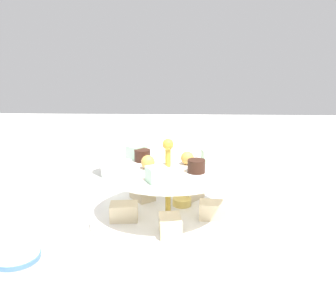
{
  "coord_description": "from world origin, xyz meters",
  "views": [
    {
      "loc": [
        -0.61,
        -0.02,
        0.29
      ],
      "look_at": [
        0.0,
        0.0,
        0.14
      ],
      "focal_mm": 38.5,
      "sensor_mm": 36.0,
      "label": 1
    }
  ],
  "objects_px": {
    "teacup_with_saucer": "(18,273)",
    "butter_knife_left": "(272,180)",
    "tiered_serving_stand": "(168,195)",
    "water_glass_tall_right": "(114,154)"
  },
  "relations": [
    {
      "from": "tiered_serving_stand",
      "to": "water_glass_tall_right",
      "type": "height_order",
      "value": "tiered_serving_stand"
    },
    {
      "from": "tiered_serving_stand",
      "to": "teacup_with_saucer",
      "type": "height_order",
      "value": "tiered_serving_stand"
    },
    {
      "from": "water_glass_tall_right",
      "to": "butter_knife_left",
      "type": "xyz_separation_m",
      "value": [
        -0.02,
        -0.38,
        -0.06
      ]
    },
    {
      "from": "tiered_serving_stand",
      "to": "butter_knife_left",
      "type": "relative_size",
      "value": 1.67
    },
    {
      "from": "tiered_serving_stand",
      "to": "butter_knife_left",
      "type": "distance_m",
      "value": 0.32
    },
    {
      "from": "tiered_serving_stand",
      "to": "teacup_with_saucer",
      "type": "relative_size",
      "value": 3.16
    },
    {
      "from": "teacup_with_saucer",
      "to": "butter_knife_left",
      "type": "distance_m",
      "value": 0.6
    },
    {
      "from": "butter_knife_left",
      "to": "water_glass_tall_right",
      "type": "bearing_deg",
      "value": 55.51
    },
    {
      "from": "teacup_with_saucer",
      "to": "water_glass_tall_right",
      "type": "bearing_deg",
      "value": -5.35
    },
    {
      "from": "tiered_serving_stand",
      "to": "butter_knife_left",
      "type": "xyz_separation_m",
      "value": [
        0.21,
        -0.24,
        -0.04
      ]
    }
  ]
}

